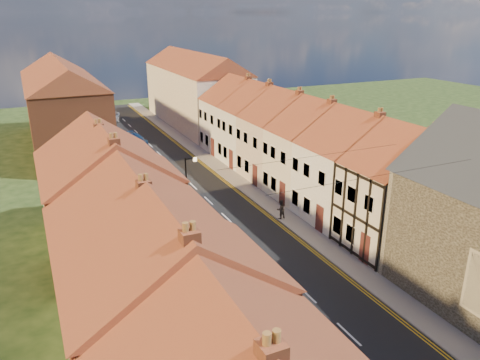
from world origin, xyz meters
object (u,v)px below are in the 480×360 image
(pedestrian_right, at_px, (281,209))
(lamppost, at_px, (188,192))
(car_distant, at_px, (112,117))
(car_mid, at_px, (172,198))
(car_far, at_px, (135,139))

(pedestrian_right, bearing_deg, lamppost, -11.28)
(car_distant, xyz_separation_m, pedestrian_right, (5.47, -42.41, 0.26))
(lamppost, bearing_deg, car_distant, 87.13)
(car_mid, xyz_separation_m, pedestrian_right, (6.98, -6.57, 0.22))
(lamppost, distance_m, pedestrian_right, 8.03)
(lamppost, distance_m, car_distant, 42.41)
(lamppost, bearing_deg, pedestrian_right, -1.11)
(car_mid, distance_m, car_far, 21.25)
(car_far, xyz_separation_m, car_distant, (-0.19, 14.66, 0.01))
(lamppost, distance_m, car_mid, 7.05)
(lamppost, height_order, car_distant, lamppost)
(car_distant, bearing_deg, lamppost, -78.75)
(car_mid, relative_size, car_distant, 0.90)
(pedestrian_right, bearing_deg, car_distant, -92.83)
(pedestrian_right, bearing_deg, car_far, -89.41)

